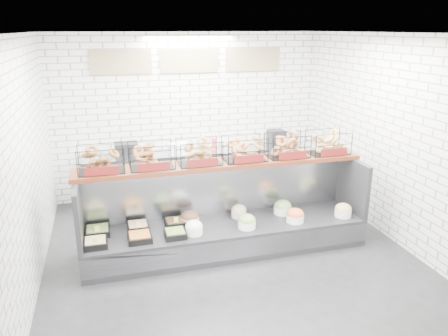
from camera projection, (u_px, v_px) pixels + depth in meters
name	position (u px, v px, depth m)	size (l,w,h in m)	color
ground	(232.00, 259.00, 6.06)	(5.50, 5.50, 0.00)	black
room_shell	(221.00, 104.00, 5.98)	(5.02, 5.51, 3.01)	white
display_case	(225.00, 227.00, 6.27)	(4.00, 0.90, 1.20)	black
bagel_shelf	(222.00, 152.00, 6.11)	(4.10, 0.50, 0.40)	#441B0E
prep_counter	(195.00, 173.00, 8.14)	(4.00, 0.60, 1.20)	#93969B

